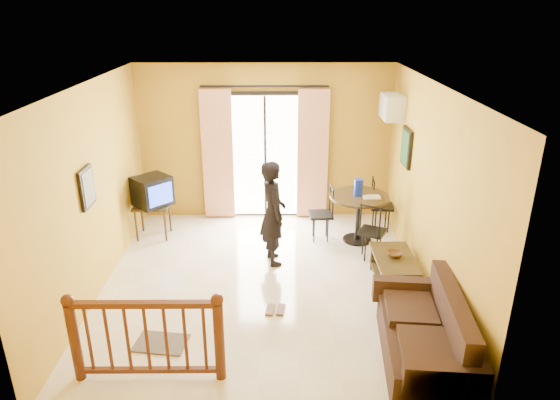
{
  "coord_description": "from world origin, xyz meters",
  "views": [
    {
      "loc": [
        0.2,
        -6.18,
        3.75
      ],
      "look_at": [
        0.25,
        0.2,
        1.21
      ],
      "focal_mm": 32.0,
      "sensor_mm": 36.0,
      "label": 1
    }
  ],
  "objects_px": {
    "dining_table": "(359,205)",
    "coffee_table": "(394,266)",
    "sofa": "(427,337)",
    "television": "(152,191)",
    "standing_person": "(273,213)"
  },
  "relations": [
    {
      "from": "dining_table",
      "to": "coffee_table",
      "type": "height_order",
      "value": "dining_table"
    },
    {
      "from": "dining_table",
      "to": "sofa",
      "type": "height_order",
      "value": "sofa"
    },
    {
      "from": "television",
      "to": "dining_table",
      "type": "xyz_separation_m",
      "value": [
        3.42,
        -0.19,
        -0.19
      ]
    },
    {
      "from": "dining_table",
      "to": "television",
      "type": "bearing_deg",
      "value": 176.8
    },
    {
      "from": "standing_person",
      "to": "coffee_table",
      "type": "bearing_deg",
      "value": -126.8
    },
    {
      "from": "television",
      "to": "standing_person",
      "type": "height_order",
      "value": "standing_person"
    },
    {
      "from": "coffee_table",
      "to": "sofa",
      "type": "bearing_deg",
      "value": -89.85
    },
    {
      "from": "sofa",
      "to": "standing_person",
      "type": "xyz_separation_m",
      "value": [
        -1.71,
        2.32,
        0.5
      ]
    },
    {
      "from": "dining_table",
      "to": "coffee_table",
      "type": "bearing_deg",
      "value": -78.36
    },
    {
      "from": "coffee_table",
      "to": "sofa",
      "type": "distance_m",
      "value": 1.62
    },
    {
      "from": "television",
      "to": "sofa",
      "type": "height_order",
      "value": "television"
    },
    {
      "from": "coffee_table",
      "to": "sofa",
      "type": "relative_size",
      "value": 0.54
    },
    {
      "from": "sofa",
      "to": "standing_person",
      "type": "height_order",
      "value": "standing_person"
    },
    {
      "from": "coffee_table",
      "to": "television",
      "type": "bearing_deg",
      "value": 156.56
    },
    {
      "from": "television",
      "to": "standing_person",
      "type": "bearing_deg",
      "value": -69.92
    }
  ]
}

